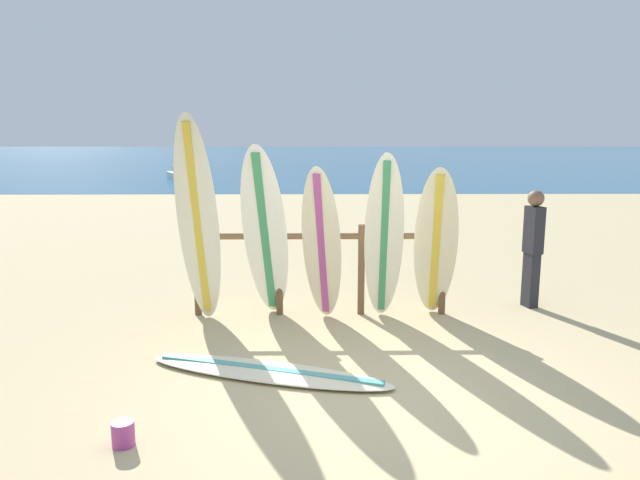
{
  "coord_description": "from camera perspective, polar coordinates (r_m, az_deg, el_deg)",
  "views": [
    {
      "loc": [
        -0.55,
        -4.92,
        2.37
      ],
      "look_at": [
        -0.45,
        2.86,
        0.94
      ],
      "focal_mm": 33.0,
      "sensor_mm": 36.0,
      "label": 1
    }
  ],
  "objects": [
    {
      "name": "surfboard_leaning_center",
      "position": [
        7.23,
        6.21,
        0.05
      ],
      "size": [
        0.54,
        0.91,
        2.16
      ],
      "color": "white",
      "rests_on": "ground"
    },
    {
      "name": "ocean_water",
      "position": [
        62.97,
        -0.24,
        8.21
      ],
      "size": [
        120.0,
        80.0,
        0.01
      ],
      "primitive_type": "cube",
      "color": "#1E5984",
      "rests_on": "ground"
    },
    {
      "name": "surfboard_leaning_center_right",
      "position": [
        7.51,
        11.17,
        -0.38
      ],
      "size": [
        0.65,
        0.88,
        1.99
      ],
      "color": "beige",
      "rests_on": "ground"
    },
    {
      "name": "surfboard_leaning_far_left",
      "position": [
        7.28,
        -11.76,
        1.75
      ],
      "size": [
        0.59,
        0.74,
        2.61
      ],
      "color": "silver",
      "rests_on": "ground"
    },
    {
      "name": "small_boat_offshore",
      "position": [
        31.21,
        -13.42,
        6.2
      ],
      "size": [
        1.82,
        2.6,
        0.71
      ],
      "color": "silver",
      "rests_on": "ocean_water"
    },
    {
      "name": "surfboard_rack",
      "position": [
        7.65,
        0.03,
        -1.77
      ],
      "size": [
        3.32,
        0.09,
        1.2
      ],
      "color": "brown",
      "rests_on": "ground"
    },
    {
      "name": "surfboard_leaning_center_left",
      "position": [
        7.16,
        0.18,
        -0.6
      ],
      "size": [
        0.62,
        0.89,
        2.01
      ],
      "color": "beige",
      "rests_on": "ground"
    },
    {
      "name": "beachgoer_standing",
      "position": [
        8.48,
        19.96,
        -0.32
      ],
      "size": [
        0.22,
        0.29,
        1.61
      ],
      "color": "#26262D",
      "rests_on": "ground"
    },
    {
      "name": "surfboard_lying_on_sand",
      "position": [
        5.99,
        -5.08,
        -12.59
      ],
      "size": [
        2.58,
        1.29,
        0.08
      ],
      "color": "beige",
      "rests_on": "ground"
    },
    {
      "name": "surfboard_leaning_left",
      "position": [
        7.26,
        -5.34,
        0.5
      ],
      "size": [
        0.67,
        1.13,
        2.26
      ],
      "color": "white",
      "rests_on": "ground"
    },
    {
      "name": "ground_plane",
      "position": [
        5.49,
        5.25,
        -15.23
      ],
      "size": [
        120.0,
        120.0,
        0.0
      ],
      "primitive_type": "plane",
      "color": "tan"
    },
    {
      "name": "sand_bucket",
      "position": [
        4.97,
        -18.55,
        -17.38
      ],
      "size": [
        0.17,
        0.17,
        0.19
      ],
      "primitive_type": "cylinder",
      "color": "#A53F8C",
      "rests_on": "ground"
    }
  ]
}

